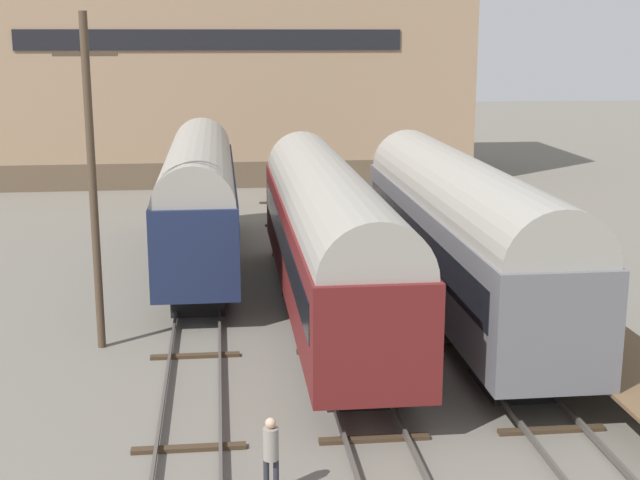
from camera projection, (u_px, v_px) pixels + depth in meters
ground_plane at (355, 391)px, 23.64m from camera, size 200.00×200.00×0.00m
track_left at (192, 393)px, 23.14m from camera, size 2.60×60.00×0.26m
track_middle at (355, 386)px, 23.60m from camera, size 2.60×60.00×0.26m
track_right at (511, 379)px, 24.07m from camera, size 2.60×60.00×0.26m
train_car_maroon at (328, 232)px, 28.81m from camera, size 2.99×18.94×5.26m
train_car_grey at (461, 230)px, 28.71m from camera, size 3.06×17.48×5.42m
train_car_navy at (199, 193)px, 35.44m from camera, size 2.86×16.60×5.32m
station_platform at (576, 324)px, 26.15m from camera, size 2.53×15.29×1.01m
bench at (588, 321)px, 24.63m from camera, size 1.40×0.40×0.91m
person_worker at (271, 449)px, 18.03m from camera, size 0.32×0.32×1.72m
utility_pole at (92, 180)px, 25.80m from camera, size 1.80×0.24×9.88m
warehouse_building at (212, 52)px, 58.65m from camera, size 32.39×12.57×16.17m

